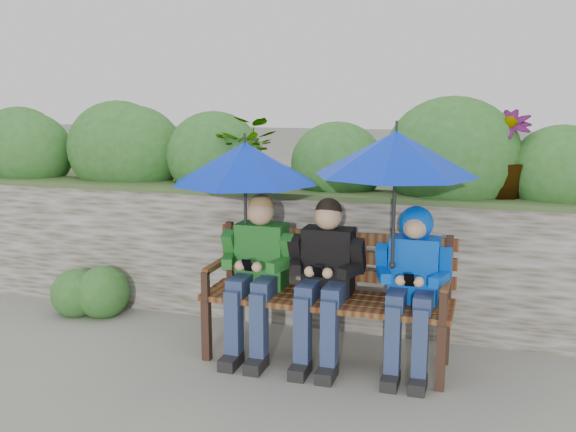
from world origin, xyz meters
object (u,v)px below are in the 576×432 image
(umbrella_left, at_px, (245,163))
(boy_right, at_px, (413,276))
(boy_left, at_px, (257,267))
(park_bench, at_px, (328,287))
(umbrella_right, at_px, (396,153))
(boy_middle, at_px, (325,273))

(umbrella_left, bearing_deg, boy_right, -1.16)
(boy_right, bearing_deg, boy_left, -179.14)
(park_bench, relative_size, umbrella_right, 1.64)
(boy_left, distance_m, boy_middle, 0.47)
(park_bench, height_order, boy_right, boy_right)
(umbrella_left, height_order, umbrella_right, umbrella_right)
(park_bench, height_order, boy_middle, boy_middle)
(boy_middle, bearing_deg, umbrella_left, 176.14)
(park_bench, distance_m, umbrella_left, 1.00)
(park_bench, distance_m, boy_left, 0.50)
(boy_right, bearing_deg, umbrella_right, -159.29)
(boy_left, relative_size, umbrella_right, 1.10)
(boy_left, relative_size, boy_middle, 1.00)
(boy_left, bearing_deg, boy_middle, 0.04)
(umbrella_left, bearing_deg, boy_left, -22.31)
(boy_left, distance_m, umbrella_right, 1.21)
(boy_left, bearing_deg, boy_right, 0.86)
(boy_left, bearing_deg, umbrella_right, -1.96)
(park_bench, xyz_separation_m, umbrella_right, (0.43, -0.11, 0.91))
(boy_right, height_order, umbrella_left, umbrella_left)
(park_bench, bearing_deg, umbrella_right, -13.68)
(park_bench, distance_m, boy_right, 0.58)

